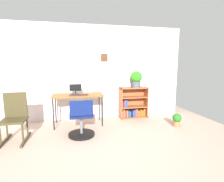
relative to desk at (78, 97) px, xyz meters
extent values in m
plane|color=tan|center=(0.23, -1.66, -0.67)|extent=(6.24, 6.24, 0.00)
cube|color=silver|center=(0.23, 0.49, 0.53)|extent=(5.20, 0.10, 2.40)
cube|color=#512C19|center=(0.70, 0.43, 0.92)|extent=(0.18, 0.02, 0.19)
cube|color=brown|center=(0.00, 0.00, 0.04)|extent=(1.15, 0.56, 0.03)
cylinder|color=black|center=(-0.53, -0.24, -0.32)|extent=(0.03, 0.03, 0.69)
cylinder|color=black|center=(0.53, -0.24, -0.32)|extent=(0.03, 0.03, 0.69)
cylinder|color=black|center=(-0.53, 0.24, -0.32)|extent=(0.03, 0.03, 0.69)
cylinder|color=black|center=(0.53, 0.24, -0.32)|extent=(0.03, 0.03, 0.69)
cylinder|color=#262628|center=(-0.05, 0.08, 0.06)|extent=(0.16, 0.16, 0.01)
cylinder|color=#262628|center=(-0.05, 0.08, 0.10)|extent=(0.03, 0.03, 0.06)
cube|color=black|center=(-0.05, 0.07, 0.21)|extent=(0.28, 0.02, 0.16)
cube|color=#331E22|center=(0.02, -0.12, 0.07)|extent=(0.41, 0.15, 0.02)
cylinder|color=black|center=(0.04, -0.68, -0.64)|extent=(0.52, 0.52, 0.05)
cylinder|color=slate|center=(0.04, -0.68, -0.44)|extent=(0.05, 0.05, 0.36)
cube|color=navy|center=(0.04, -0.68, -0.22)|extent=(0.44, 0.44, 0.08)
cube|color=navy|center=(0.04, -0.93, -0.04)|extent=(0.42, 0.07, 0.27)
cube|color=#3F371E|center=(-1.35, -0.69, -0.64)|extent=(0.04, 0.64, 0.04)
cube|color=#3F371E|center=(-0.99, -0.69, -0.64)|extent=(0.04, 0.64, 0.04)
cylinder|color=#3F371E|center=(-1.35, -0.85, -0.45)|extent=(0.03, 0.03, 0.34)
cylinder|color=#3F371E|center=(-0.99, -0.85, -0.45)|extent=(0.03, 0.03, 0.34)
cylinder|color=#3F371E|center=(-1.35, -0.53, -0.45)|extent=(0.03, 0.03, 0.34)
cylinder|color=#3F371E|center=(-0.99, -0.53, -0.45)|extent=(0.03, 0.03, 0.34)
cube|color=#3F371E|center=(-1.17, -0.69, -0.27)|extent=(0.42, 0.40, 0.04)
cube|color=#3F371E|center=(-1.17, -0.51, -0.01)|extent=(0.40, 0.04, 0.47)
cube|color=#9C542F|center=(1.10, 0.26, -0.26)|extent=(0.02, 0.30, 0.81)
cube|color=#9C542F|center=(1.81, 0.26, -0.26)|extent=(0.02, 0.30, 0.81)
cube|color=#9C542F|center=(1.46, 0.26, 0.14)|extent=(0.74, 0.30, 0.02)
cube|color=#9C542F|center=(1.46, 0.26, -0.65)|extent=(0.74, 0.30, 0.02)
cube|color=#9C542F|center=(1.46, 0.40, -0.26)|extent=(0.74, 0.02, 0.81)
cube|color=#9C542F|center=(1.46, 0.26, -0.37)|extent=(0.69, 0.28, 0.02)
cube|color=#9C542F|center=(1.46, 0.26, -0.11)|extent=(0.69, 0.28, 0.02)
cube|color=#99591E|center=(1.14, 0.25, -0.56)|extent=(0.04, 0.09, 0.16)
cube|color=#99591E|center=(1.18, 0.25, -0.53)|extent=(0.03, 0.13, 0.22)
cube|color=#593372|center=(1.22, 0.25, -0.55)|extent=(0.05, 0.10, 0.18)
cube|color=#99591E|center=(1.28, 0.25, -0.55)|extent=(0.05, 0.10, 0.18)
cube|color=#1E478C|center=(1.35, 0.25, -0.57)|extent=(0.06, 0.11, 0.16)
cube|color=black|center=(1.40, 0.25, -0.56)|extent=(0.04, 0.13, 0.16)
cube|color=#1E478C|center=(1.45, 0.25, -0.56)|extent=(0.04, 0.13, 0.17)
cube|color=#593372|center=(1.50, 0.25, -0.55)|extent=(0.06, 0.13, 0.19)
cube|color=#99591E|center=(1.55, 0.25, -0.54)|extent=(0.03, 0.10, 0.21)
cube|color=#99591E|center=(1.60, 0.25, -0.56)|extent=(0.06, 0.11, 0.16)
cube|color=#99591E|center=(1.66, 0.25, -0.55)|extent=(0.04, 0.10, 0.18)
cube|color=#99591E|center=(1.71, 0.25, -0.56)|extent=(0.04, 0.12, 0.16)
cube|color=#99591E|center=(1.76, 0.25, -0.54)|extent=(0.04, 0.12, 0.20)
cube|color=#593372|center=(1.14, 0.25, -0.28)|extent=(0.04, 0.09, 0.16)
cube|color=#B22D28|center=(1.19, 0.25, -0.28)|extent=(0.04, 0.12, 0.17)
cube|color=#1E478C|center=(1.25, 0.25, -0.27)|extent=(0.07, 0.11, 0.18)
cylinder|color=#474C51|center=(1.52, 0.24, 0.23)|extent=(0.23, 0.23, 0.16)
sphere|color=#2A851A|center=(1.52, 0.24, 0.42)|extent=(0.30, 0.30, 0.30)
cylinder|color=#9E6642|center=(2.19, -0.64, -0.60)|extent=(0.16, 0.16, 0.13)
sphere|color=#226C1B|center=(2.19, -0.64, -0.46)|extent=(0.20, 0.20, 0.20)
camera|label=1|loc=(-0.08, -4.02, 0.74)|focal=27.71mm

